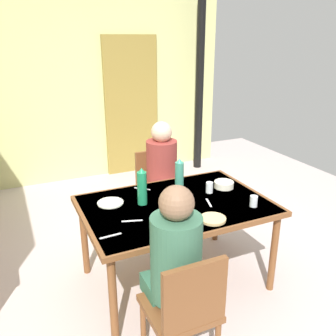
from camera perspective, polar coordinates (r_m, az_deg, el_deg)
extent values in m
plane|color=#C2B1AF|center=(3.32, -2.80, -16.43)|extent=(6.85, 6.85, 0.00)
cube|color=#C4C680|center=(5.25, -14.24, 12.76)|extent=(4.33, 0.10, 2.72)
cube|color=olive|center=(5.42, -5.77, 9.62)|extent=(0.80, 0.05, 2.00)
cylinder|color=black|center=(5.52, 5.02, 13.61)|extent=(0.12, 0.12, 2.72)
cube|color=brown|center=(2.88, 1.26, -5.98)|extent=(1.47, 1.00, 0.04)
cube|color=#E3A28D|center=(2.87, 1.26, -5.64)|extent=(1.41, 0.96, 0.00)
cylinder|color=brown|center=(2.54, -8.65, -20.01)|extent=(0.06, 0.06, 0.69)
cylinder|color=brown|center=(3.08, 16.32, -12.75)|extent=(0.06, 0.06, 0.69)
cylinder|color=brown|center=(3.24, -13.08, -10.74)|extent=(0.06, 0.06, 0.69)
cylinder|color=brown|center=(3.67, 7.64, -6.45)|extent=(0.06, 0.06, 0.69)
cube|color=brown|center=(2.31, 1.79, -21.23)|extent=(0.40, 0.40, 0.04)
cube|color=brown|center=(2.05, 4.24, -19.79)|extent=(0.38, 0.04, 0.42)
cylinder|color=brown|center=(2.54, -3.92, -24.11)|extent=(0.04, 0.04, 0.41)
cylinder|color=brown|center=(2.64, 3.52, -21.96)|extent=(0.04, 0.04, 0.41)
cube|color=brown|center=(3.71, -1.28, -4.17)|extent=(0.40, 0.40, 0.04)
cube|color=brown|center=(3.78, -2.39, -0.25)|extent=(0.38, 0.04, 0.42)
cylinder|color=brown|center=(3.74, 2.21, -8.12)|extent=(0.04, 0.04, 0.41)
cylinder|color=brown|center=(3.62, -2.66, -9.18)|extent=(0.04, 0.04, 0.41)
cylinder|color=brown|center=(4.02, 0.01, -6.04)|extent=(0.04, 0.04, 0.41)
cylinder|color=brown|center=(3.90, -4.56, -6.94)|extent=(0.04, 0.04, 0.41)
cube|color=#32654B|center=(2.38, 0.01, -17.84)|extent=(0.30, 0.22, 0.12)
cylinder|color=#38664C|center=(2.15, 1.28, -14.00)|extent=(0.30, 0.30, 0.52)
sphere|color=#846047|center=(1.97, 1.35, -5.55)|extent=(0.20, 0.20, 0.20)
cube|color=brown|center=(3.55, -0.25, -4.26)|extent=(0.30, 0.22, 0.12)
cylinder|color=maroon|center=(3.55, -1.00, 0.24)|extent=(0.30, 0.30, 0.52)
sphere|color=beige|center=(3.44, -1.03, 5.73)|extent=(0.20, 0.20, 0.20)
cylinder|color=#1C8051|center=(2.82, -4.12, -3.20)|extent=(0.08, 0.08, 0.27)
cone|color=#1B8552|center=(2.77, -4.20, -0.34)|extent=(0.05, 0.05, 0.04)
cylinder|color=#3B8970|center=(3.03, 1.80, -1.50)|extent=(0.07, 0.07, 0.27)
cone|color=teal|center=(2.98, 1.83, 1.20)|extent=(0.05, 0.05, 0.04)
cylinder|color=silver|center=(3.20, 8.81, -2.59)|extent=(0.17, 0.17, 0.05)
cylinder|color=white|center=(2.91, -9.08, -5.44)|extent=(0.21, 0.21, 0.01)
cylinder|color=white|center=(2.54, 0.86, -9.10)|extent=(0.23, 0.23, 0.01)
cylinder|color=silver|center=(3.07, 6.55, -3.08)|extent=(0.06, 0.06, 0.09)
cylinder|color=silver|center=(2.89, 13.37, -5.12)|extent=(0.06, 0.06, 0.09)
cylinder|color=silver|center=(2.74, 1.77, -5.90)|extent=(0.06, 0.06, 0.10)
cylinder|color=#DBB77A|center=(2.64, 7.09, -7.98)|extent=(0.19, 0.19, 0.02)
cube|color=silver|center=(2.90, 6.45, -5.46)|extent=(0.06, 0.15, 0.00)
cube|color=silver|center=(2.63, -5.69, -8.30)|extent=(0.15, 0.06, 0.00)
cube|color=silver|center=(3.14, -4.09, -3.29)|extent=(0.12, 0.11, 0.00)
cube|color=silver|center=(2.46, -9.06, -10.55)|extent=(0.15, 0.02, 0.00)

